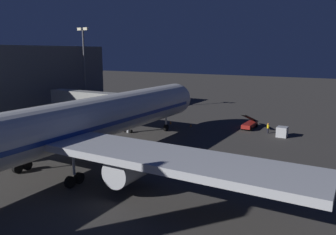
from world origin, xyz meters
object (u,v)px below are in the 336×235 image
(ground_crew_by_tug, at_px, (268,128))
(belt_loader, at_px, (250,124))
(baggage_container_near_belt, at_px, (282,132))
(traffic_cone_nose_port, at_px, (191,125))
(traffic_cone_nose_starboard, at_px, (171,123))
(airliner_at_gate, at_px, (50,131))
(apron_floodlight_mast, at_px, (84,64))
(jet_bridge, at_px, (101,100))

(ground_crew_by_tug, bearing_deg, belt_loader, -27.70)
(baggage_container_near_belt, bearing_deg, traffic_cone_nose_port, 1.90)
(ground_crew_by_tug, distance_m, traffic_cone_nose_starboard, 18.35)
(airliner_at_gate, height_order, traffic_cone_nose_starboard, airliner_at_gate)
(airliner_at_gate, height_order, traffic_cone_nose_port, airliner_at_gate)
(apron_floodlight_mast, distance_m, traffic_cone_nose_port, 29.74)
(traffic_cone_nose_port, xyz_separation_m, traffic_cone_nose_starboard, (4.40, 0.00, 0.00))
(apron_floodlight_mast, distance_m, belt_loader, 39.13)
(baggage_container_near_belt, xyz_separation_m, ground_crew_by_tug, (2.62, -1.30, 0.16))
(traffic_cone_nose_port, height_order, traffic_cone_nose_starboard, same)
(jet_bridge, distance_m, ground_crew_by_tug, 29.70)
(baggage_container_near_belt, relative_size, traffic_cone_nose_port, 3.23)
(traffic_cone_nose_starboard, bearing_deg, jet_bridge, 48.40)
(jet_bridge, distance_m, belt_loader, 27.25)
(airliner_at_gate, relative_size, belt_loader, 7.32)
(baggage_container_near_belt, bearing_deg, traffic_cone_nose_starboard, 1.50)
(traffic_cone_nose_port, bearing_deg, airliner_at_gate, 85.93)
(jet_bridge, relative_size, belt_loader, 2.30)
(jet_bridge, bearing_deg, apron_floodlight_mast, -37.84)
(apron_floodlight_mast, height_order, ground_crew_by_tug, apron_floodlight_mast)
(airliner_at_gate, bearing_deg, jet_bridge, -62.65)
(ground_crew_by_tug, distance_m, traffic_cone_nose_port, 13.98)
(jet_bridge, bearing_deg, ground_crew_by_tug, -156.60)
(baggage_container_near_belt, height_order, ground_crew_by_tug, ground_crew_by_tug)
(airliner_at_gate, height_order, jet_bridge, airliner_at_gate)
(belt_loader, height_order, traffic_cone_nose_starboard, belt_loader)
(apron_floodlight_mast, bearing_deg, airliner_at_gate, 128.17)
(airliner_at_gate, relative_size, baggage_container_near_belt, 35.97)
(apron_floodlight_mast, bearing_deg, traffic_cone_nose_starboard, 176.31)
(apron_floodlight_mast, relative_size, ground_crew_by_tug, 10.52)
(belt_loader, relative_size, traffic_cone_nose_starboard, 15.90)
(ground_crew_by_tug, xyz_separation_m, traffic_cone_nose_starboard, (18.24, 1.85, -0.73))
(apron_floodlight_mast, relative_size, belt_loader, 2.18)
(airliner_at_gate, distance_m, ground_crew_by_tug, 36.74)
(belt_loader, bearing_deg, baggage_container_near_belt, 152.85)
(belt_loader, bearing_deg, traffic_cone_nose_starboard, 14.96)
(jet_bridge, xyz_separation_m, apron_floodlight_mast, (14.58, -11.32, 5.64))
(belt_loader, bearing_deg, apron_floodlight_mast, 3.56)
(belt_loader, distance_m, traffic_cone_nose_port, 10.75)
(ground_crew_by_tug, bearing_deg, apron_floodlight_mast, 0.47)
(apron_floodlight_mast, height_order, belt_loader, apron_floodlight_mast)
(baggage_container_near_belt, xyz_separation_m, traffic_cone_nose_port, (16.46, 0.55, -0.56))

